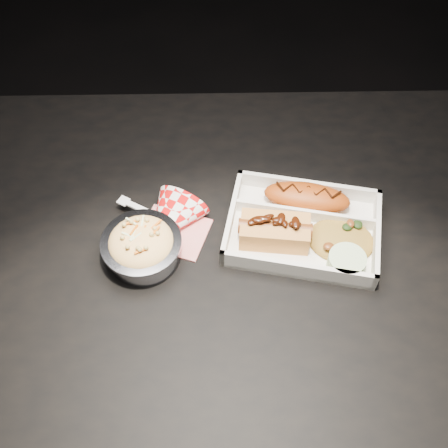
{
  "coord_description": "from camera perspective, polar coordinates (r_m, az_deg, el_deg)",
  "views": [
    {
      "loc": [
        -0.03,
        -0.51,
        1.53
      ],
      "look_at": [
        -0.02,
        0.02,
        0.81
      ],
      "focal_mm": 45.0,
      "sensor_mm": 36.0,
      "label": 1
    }
  ],
  "objects": [
    {
      "name": "dining_table",
      "position": [
        1.01,
        1.04,
        -5.86
      ],
      "size": [
        1.2,
        0.8,
        0.75
      ],
      "color": "black",
      "rests_on": "ground"
    },
    {
      "name": "napkin_fork",
      "position": [
        0.95,
        -5.73,
        0.14
      ],
      "size": [
        0.17,
        0.15,
        0.1
      ],
      "rotation": [
        0.0,
        0.0,
        -0.52
      ],
      "color": "red",
      "rests_on": "dining_table"
    },
    {
      "name": "fried_pastry",
      "position": [
        0.97,
        8.42,
        2.69
      ],
      "size": [
        0.16,
        0.09,
        0.04
      ],
      "primitive_type": "ellipsoid",
      "rotation": [
        0.0,
        0.0,
        -0.2
      ],
      "color": "#A34210",
      "rests_on": "food_tray"
    },
    {
      "name": "hotdog",
      "position": [
        0.92,
        5.19,
        -0.61
      ],
      "size": [
        0.12,
        0.07,
        0.06
      ],
      "rotation": [
        0.0,
        0.0,
        -0.12
      ],
      "color": "#D18E47",
      "rests_on": "food_tray"
    },
    {
      "name": "cupcake_liner",
      "position": [
        0.91,
        12.32,
        -3.87
      ],
      "size": [
        0.06,
        0.06,
        0.03
      ],
      "primitive_type": "cylinder",
      "color": "beige",
      "rests_on": "food_tray"
    },
    {
      "name": "fried_rice_mound",
      "position": [
        0.94,
        11.9,
        -1.22
      ],
      "size": [
        0.13,
        0.11,
        0.03
      ],
      "primitive_type": "ellipsoid",
      "rotation": [
        0.0,
        0.0,
        -0.2
      ],
      "color": "#AB8031",
      "rests_on": "food_tray"
    },
    {
      "name": "foil_coleslaw_cup",
      "position": [
        0.91,
        -8.36,
        -2.18
      ],
      "size": [
        0.13,
        0.13,
        0.07
      ],
      "color": "silver",
      "rests_on": "dining_table"
    },
    {
      "name": "floor",
      "position": [
        1.63,
        0.67,
        -18.14
      ],
      "size": [
        4.0,
        4.0,
        0.05
      ],
      "primitive_type": "cube",
      "color": "black",
      "rests_on": "ground"
    },
    {
      "name": "food_tray",
      "position": [
        0.95,
        7.97,
        -0.53
      ],
      "size": [
        0.28,
        0.23,
        0.04
      ],
      "rotation": [
        0.0,
        0.0,
        -0.2
      ],
      "color": "silver",
      "rests_on": "dining_table"
    }
  ]
}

